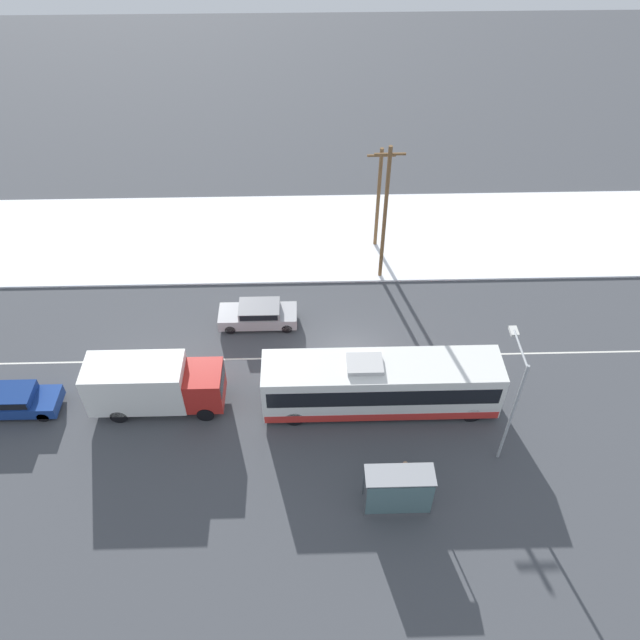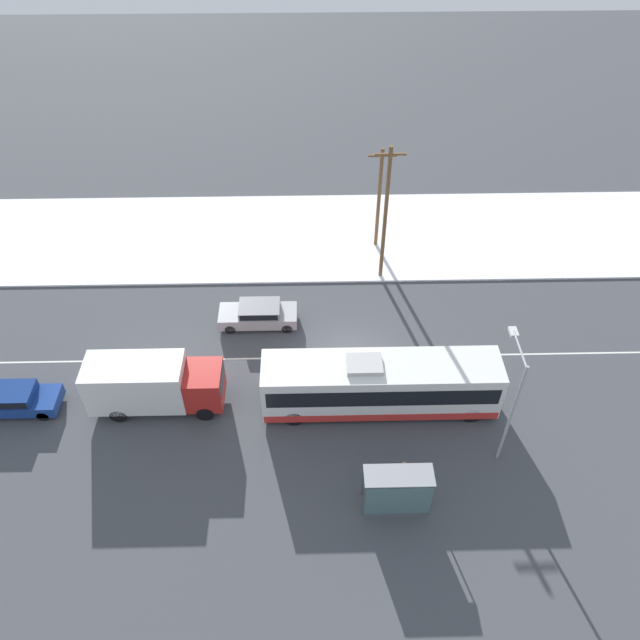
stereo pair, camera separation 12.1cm
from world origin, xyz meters
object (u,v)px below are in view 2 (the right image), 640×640
at_px(sedan_car, 259,314).
at_px(utility_pole_snowlot, 379,197).
at_px(city_bus, 380,385).
at_px(utility_pole_roadside, 385,214).
at_px(parked_car_near_truck, 14,399).
at_px(pedestrian_at_stop, 403,470).
at_px(streetlamp, 513,393).
at_px(box_truck, 152,383).
at_px(bus_shelter, 398,489).

xyz_separation_m(sedan_car, utility_pole_snowlot, (7.74, 7.73, 3.10)).
relative_size(city_bus, utility_pole_roadside, 1.30).
bearing_deg(utility_pole_roadside, parked_car_near_truck, -152.48).
xyz_separation_m(pedestrian_at_stop, utility_pole_snowlot, (0.37, 18.88, 2.93)).
height_order(sedan_car, pedestrian_at_stop, pedestrian_at_stop).
bearing_deg(sedan_car, pedestrian_at_stop, 123.45).
bearing_deg(utility_pole_snowlot, streetlamp, -75.12).
bearing_deg(parked_car_near_truck, pedestrian_at_stop, -13.87).
bearing_deg(sedan_car, utility_pole_roadside, -151.01).
bearing_deg(box_truck, pedestrian_at_stop, -21.72).
height_order(box_truck, sedan_car, box_truck).
distance_m(bus_shelter, utility_pole_snowlot, 20.46).
height_order(bus_shelter, utility_pole_roadside, utility_pole_roadside).
relative_size(city_bus, utility_pole_snowlot, 1.65).
height_order(city_bus, box_truck, city_bus).
height_order(sedan_car, bus_shelter, bus_shelter).
distance_m(parked_car_near_truck, streetlamp, 25.20).
distance_m(city_bus, streetlamp, 6.83).
bearing_deg(bus_shelter, parked_car_near_truck, 161.88).
xyz_separation_m(bus_shelter, streetlamp, (5.36, 3.27, 2.62)).
xyz_separation_m(pedestrian_at_stop, utility_pole_roadside, (0.39, 15.46, 3.92)).
distance_m(box_truck, bus_shelter, 13.65).
bearing_deg(box_truck, streetlamp, -10.27).
height_order(box_truck, bus_shelter, box_truck).
xyz_separation_m(pedestrian_at_stop, bus_shelter, (-0.46, -1.44, 0.71)).
bearing_deg(parked_car_near_truck, box_truck, 0.59).
relative_size(sedan_car, pedestrian_at_stop, 2.96).
bearing_deg(box_truck, utility_pole_snowlot, 47.18).
xyz_separation_m(utility_pole_roadside, utility_pole_snowlot, (-0.01, 3.43, -0.99)).
height_order(pedestrian_at_stop, utility_pole_snowlot, utility_pole_snowlot).
relative_size(city_bus, pedestrian_at_stop, 7.73).
xyz_separation_m(city_bus, streetlamp, (5.60, -2.87, 2.65)).
relative_size(streetlamp, utility_pole_snowlot, 0.90).
height_order(parked_car_near_truck, streetlamp, streetlamp).
height_order(box_truck, utility_pole_roadside, utility_pole_roadside).
xyz_separation_m(streetlamp, utility_pole_roadside, (-4.52, 13.63, 0.59)).
bearing_deg(box_truck, bus_shelter, -28.07).
relative_size(box_truck, bus_shelter, 2.22).
bearing_deg(sedan_car, parked_car_near_truck, 26.58).
height_order(city_bus, bus_shelter, city_bus).
bearing_deg(utility_pole_roadside, bus_shelter, -92.87).
xyz_separation_m(city_bus, box_truck, (-11.81, 0.29, 0.07)).
distance_m(city_bus, parked_car_near_truck, 19.19).
distance_m(sedan_car, utility_pole_roadside, 9.77).
bearing_deg(utility_pole_roadside, pedestrian_at_stop, -91.44).
distance_m(streetlamp, utility_pole_roadside, 14.37).
bearing_deg(sedan_car, utility_pole_snowlot, -135.07).
xyz_separation_m(bus_shelter, utility_pole_roadside, (0.85, 16.90, 3.21)).
relative_size(parked_car_near_truck, utility_pole_snowlot, 0.61).
xyz_separation_m(sedan_car, streetlamp, (12.28, -9.33, 3.51)).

